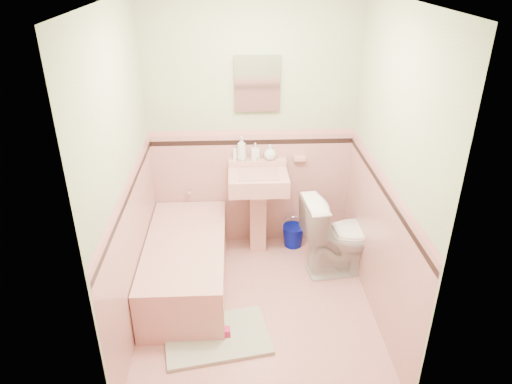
{
  "coord_description": "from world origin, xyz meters",
  "views": [
    {
      "loc": [
        -0.17,
        -3.24,
        2.78
      ],
      "look_at": [
        0.0,
        0.25,
        1.0
      ],
      "focal_mm": 33.32,
      "sensor_mm": 36.0,
      "label": 1
    }
  ],
  "objects_px": {
    "medicine_cabinet": "(257,83)",
    "soap_bottle_right": "(270,152)",
    "bathtub": "(187,265)",
    "soap_bottle_mid": "(255,152)",
    "toilet": "(344,235)",
    "bucket": "(293,236)",
    "shoe": "(221,332)",
    "sink": "(258,214)",
    "soap_bottle_left": "(242,149)"
  },
  "relations": [
    {
      "from": "bathtub",
      "to": "soap_bottle_right",
      "type": "distance_m",
      "value": 1.34
    },
    {
      "from": "soap_bottle_left",
      "to": "sink",
      "type": "bearing_deg",
      "value": -49.88
    },
    {
      "from": "soap_bottle_mid",
      "to": "soap_bottle_right",
      "type": "xyz_separation_m",
      "value": [
        0.14,
        0.0,
        -0.01
      ]
    },
    {
      "from": "medicine_cabinet",
      "to": "shoe",
      "type": "distance_m",
      "value": 2.21
    },
    {
      "from": "medicine_cabinet",
      "to": "toilet",
      "type": "relative_size",
      "value": 0.61
    },
    {
      "from": "soap_bottle_right",
      "to": "toilet",
      "type": "relative_size",
      "value": 0.19
    },
    {
      "from": "soap_bottle_left",
      "to": "bucket",
      "type": "bearing_deg",
      "value": -8.54
    },
    {
      "from": "sink",
      "to": "toilet",
      "type": "bearing_deg",
      "value": -24.66
    },
    {
      "from": "bathtub",
      "to": "shoe",
      "type": "bearing_deg",
      "value": -65.36
    },
    {
      "from": "medicine_cabinet",
      "to": "soap_bottle_right",
      "type": "bearing_deg",
      "value": -13.57
    },
    {
      "from": "soap_bottle_mid",
      "to": "toilet",
      "type": "bearing_deg",
      "value": -33.91
    },
    {
      "from": "bathtub",
      "to": "bucket",
      "type": "distance_m",
      "value": 1.23
    },
    {
      "from": "bathtub",
      "to": "medicine_cabinet",
      "type": "height_order",
      "value": "medicine_cabinet"
    },
    {
      "from": "bathtub",
      "to": "shoe",
      "type": "relative_size",
      "value": 9.95
    },
    {
      "from": "bucket",
      "to": "toilet",
      "type": "bearing_deg",
      "value": -48.36
    },
    {
      "from": "bathtub",
      "to": "soap_bottle_mid",
      "type": "relative_size",
      "value": 8.77
    },
    {
      "from": "bathtub",
      "to": "soap_bottle_left",
      "type": "height_order",
      "value": "soap_bottle_left"
    },
    {
      "from": "soap_bottle_left",
      "to": "soap_bottle_mid",
      "type": "height_order",
      "value": "soap_bottle_left"
    },
    {
      "from": "medicine_cabinet",
      "to": "toilet",
      "type": "xyz_separation_m",
      "value": [
        0.79,
        -0.57,
        -1.3
      ]
    },
    {
      "from": "soap_bottle_right",
      "to": "sink",
      "type": "bearing_deg",
      "value": -124.62
    },
    {
      "from": "soap_bottle_right",
      "to": "soap_bottle_mid",
      "type": "bearing_deg",
      "value": 180.0
    },
    {
      "from": "soap_bottle_mid",
      "to": "shoe",
      "type": "xyz_separation_m",
      "value": [
        -0.34,
        -1.41,
        -0.98
      ]
    },
    {
      "from": "sink",
      "to": "shoe",
      "type": "height_order",
      "value": "sink"
    },
    {
      "from": "soap_bottle_mid",
      "to": "medicine_cabinet",
      "type": "bearing_deg",
      "value": 57.97
    },
    {
      "from": "soap_bottle_right",
      "to": "bucket",
      "type": "relative_size",
      "value": 0.68
    },
    {
      "from": "soap_bottle_right",
      "to": "bathtub",
      "type": "bearing_deg",
      "value": -138.56
    },
    {
      "from": "sink",
      "to": "soap_bottle_left",
      "type": "relative_size",
      "value": 3.71
    },
    {
      "from": "bucket",
      "to": "bathtub",
      "type": "bearing_deg",
      "value": -149.13
    },
    {
      "from": "bathtub",
      "to": "toilet",
      "type": "height_order",
      "value": "toilet"
    },
    {
      "from": "medicine_cabinet",
      "to": "bucket",
      "type": "relative_size",
      "value": 2.14
    },
    {
      "from": "bathtub",
      "to": "sink",
      "type": "distance_m",
      "value": 0.89
    },
    {
      "from": "shoe",
      "to": "soap_bottle_right",
      "type": "bearing_deg",
      "value": 67.74
    },
    {
      "from": "soap_bottle_mid",
      "to": "bucket",
      "type": "bearing_deg",
      "value": -11.35
    },
    {
      "from": "bathtub",
      "to": "soap_bottle_mid",
      "type": "height_order",
      "value": "soap_bottle_mid"
    },
    {
      "from": "soap_bottle_left",
      "to": "toilet",
      "type": "distance_m",
      "value": 1.28
    },
    {
      "from": "bathtub",
      "to": "soap_bottle_mid",
      "type": "distance_m",
      "value": 1.27
    },
    {
      "from": "soap_bottle_right",
      "to": "bucket",
      "type": "distance_m",
      "value": 0.95
    },
    {
      "from": "toilet",
      "to": "shoe",
      "type": "xyz_separation_m",
      "value": [
        -1.15,
        -0.86,
        -0.34
      ]
    },
    {
      "from": "soap_bottle_mid",
      "to": "soap_bottle_right",
      "type": "distance_m",
      "value": 0.14
    },
    {
      "from": "soap_bottle_left",
      "to": "shoe",
      "type": "height_order",
      "value": "soap_bottle_left"
    },
    {
      "from": "soap_bottle_right",
      "to": "bucket",
      "type": "xyz_separation_m",
      "value": [
        0.25,
        -0.08,
        -0.92
      ]
    },
    {
      "from": "bathtub",
      "to": "bucket",
      "type": "relative_size",
      "value": 6.58
    },
    {
      "from": "sink",
      "to": "soap_bottle_left",
      "type": "distance_m",
      "value": 0.67
    },
    {
      "from": "soap_bottle_mid",
      "to": "soap_bottle_left",
      "type": "bearing_deg",
      "value": 180.0
    },
    {
      "from": "soap_bottle_right",
      "to": "shoe",
      "type": "xyz_separation_m",
      "value": [
        -0.49,
        -1.41,
        -0.97
      ]
    },
    {
      "from": "bathtub",
      "to": "soap_bottle_left",
      "type": "xyz_separation_m",
      "value": [
        0.53,
        0.71,
        0.85
      ]
    },
    {
      "from": "soap_bottle_left",
      "to": "bucket",
      "type": "height_order",
      "value": "soap_bottle_left"
    },
    {
      "from": "sink",
      "to": "medicine_cabinet",
      "type": "bearing_deg",
      "value": 90.0
    },
    {
      "from": "shoe",
      "to": "bathtub",
      "type": "bearing_deg",
      "value": 111.43
    },
    {
      "from": "medicine_cabinet",
      "to": "soap_bottle_right",
      "type": "height_order",
      "value": "medicine_cabinet"
    }
  ]
}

